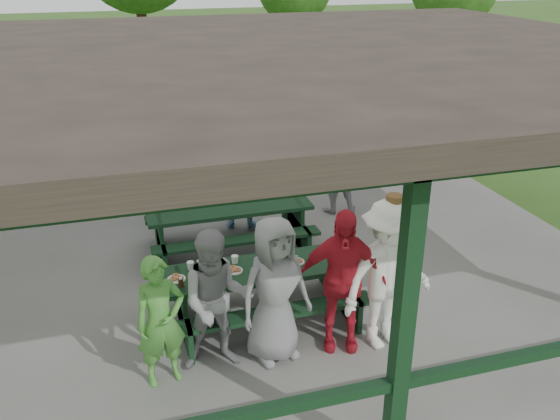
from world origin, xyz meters
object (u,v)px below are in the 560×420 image
object	(u,v)px
contestant_grey_mid	(275,290)
farm_trailer	(162,113)
spectator_lblue	(240,186)
contestant_white_fedora	(388,275)
picnic_table_near	(264,286)
pickup_truck	(214,98)
spectator_grey	(336,170)
contestant_red	(341,280)
picnic_table_far	(230,222)
contestant_green	(161,322)
spectator_blue	(156,175)
contestant_grey_left	(217,301)

from	to	relation	value
contestant_grey_mid	farm_trailer	size ratio (longest dim) A/B	0.40
contestant_grey_mid	spectator_lblue	world-z (taller)	contestant_grey_mid
contestant_grey_mid	contestant_white_fedora	bearing A→B (deg)	-19.48
picnic_table_near	spectator_lblue	distance (m)	2.83
spectator_lblue	pickup_truck	bearing A→B (deg)	-76.88
spectator_lblue	farm_trailer	bearing A→B (deg)	-63.03
contestant_grey_mid	spectator_grey	bearing A→B (deg)	46.11
contestant_red	farm_trailer	distance (m)	9.33
picnic_table_far	contestant_white_fedora	world-z (taller)	contestant_white_fedora
contestant_white_fedora	pickup_truck	distance (m)	10.59
pickup_truck	farm_trailer	xyz separation A→B (m)	(-1.52, -1.19, -0.01)
contestant_grey_mid	pickup_truck	world-z (taller)	contestant_grey_mid
pickup_truck	farm_trailer	distance (m)	1.93
contestant_green	spectator_grey	distance (m)	5.18
contestant_green	spectator_blue	world-z (taller)	spectator_blue
picnic_table_far	spectator_grey	xyz separation A→B (m)	(2.15, 0.97, 0.31)
contestant_white_fedora	farm_trailer	world-z (taller)	contestant_white_fedora
spectator_blue	farm_trailer	world-z (taller)	spectator_blue
spectator_lblue	spectator_grey	bearing A→B (deg)	-154.38
contestant_red	pickup_truck	world-z (taller)	contestant_red
picnic_table_far	spectator_blue	distance (m)	1.66
contestant_grey_left	spectator_blue	size ratio (longest dim) A/B	0.92
spectator_grey	farm_trailer	size ratio (longest dim) A/B	0.36
contestant_grey_left	farm_trailer	size ratio (longest dim) A/B	0.38
pickup_truck	spectator_blue	bearing A→B (deg)	-178.80
contestant_green	contestant_red	xyz separation A→B (m)	(2.07, 0.05, 0.13)
spectator_grey	spectator_blue	bearing A→B (deg)	4.18
spectator_lblue	farm_trailer	distance (m)	5.72
contestant_red	farm_trailer	xyz separation A→B (m)	(-1.05, 9.27, -0.24)
contestant_white_fedora	spectator_lblue	size ratio (longest dim) A/B	1.30
picnic_table_near	spectator_blue	xyz separation A→B (m)	(-0.99, 3.27, 0.44)
picnic_table_near	contestant_green	bearing A→B (deg)	-148.08
spectator_grey	farm_trailer	distance (m)	6.04
picnic_table_far	contestant_red	bearing A→B (deg)	-75.49
picnic_table_far	contestant_grey_left	world-z (taller)	contestant_grey_left
picnic_table_far	farm_trailer	xyz separation A→B (m)	(-0.32, 6.47, 0.18)
farm_trailer	contestant_grey_left	bearing A→B (deg)	-101.79
picnic_table_far	farm_trailer	size ratio (longest dim) A/B	0.58
picnic_table_near	contestant_white_fedora	distance (m)	1.62
contestant_grey_left	farm_trailer	world-z (taller)	contestant_grey_left
contestant_red	spectator_grey	bearing A→B (deg)	87.18
contestant_white_fedora	spectator_blue	xyz separation A→B (m)	(-2.23, 4.19, -0.03)
spectator_lblue	picnic_table_near	bearing A→B (deg)	102.84
picnic_table_near	contestant_green	size ratio (longest dim) A/B	1.61
contestant_grey_mid	contestant_white_fedora	size ratio (longest dim) A/B	0.91
spectator_grey	pickup_truck	distance (m)	6.76
picnic_table_near	spectator_blue	world-z (taller)	spectator_blue
contestant_green	contestant_grey_left	xyz separation A→B (m)	(0.63, 0.09, 0.08)
spectator_lblue	farm_trailer	xyz separation A→B (m)	(-0.69, 5.68, -0.09)
contestant_green	spectator_grey	xyz separation A→B (m)	(3.50, 3.82, 0.03)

